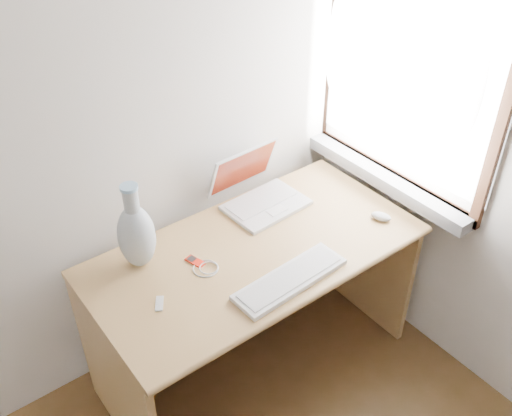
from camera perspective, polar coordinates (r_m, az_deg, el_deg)
window at (r=2.52m, az=14.33°, el=12.44°), size 0.11×0.99×1.10m
desk at (r=2.54m, az=-1.24°, el=-6.66°), size 1.38×0.69×0.73m
laptop at (r=2.58m, az=0.39°, el=1.61°), size 0.37×0.31×0.24m
external_keyboard at (r=2.20m, az=3.44°, el=-7.09°), size 0.49×0.17×0.02m
mouse at (r=2.55m, az=12.40°, el=-0.83°), size 0.09×0.10×0.03m
ipod at (r=2.30m, az=-6.10°, el=-5.32°), size 0.06×0.09×0.01m
cable_coil at (r=2.26m, az=-5.05°, el=-6.04°), size 0.14×0.14×0.01m
remote at (r=2.15m, az=-9.64°, el=-9.39°), size 0.06×0.08×0.01m
vase at (r=2.23m, az=-11.88°, el=-2.56°), size 0.15×0.15×0.37m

